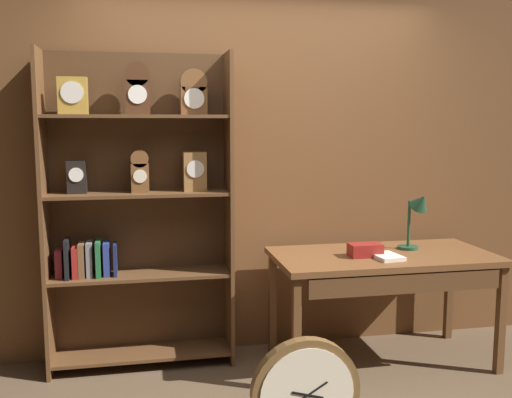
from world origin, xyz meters
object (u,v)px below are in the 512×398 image
object	(u,v)px
workbench	(385,266)
desk_lamp	(418,211)
bookshelf	(137,204)
toolbox_small	(365,250)
round_clock_large	(306,395)
open_repair_manual	(387,257)

from	to	relation	value
workbench	desk_lamp	size ratio (longest dim) A/B	3.52
bookshelf	toolbox_small	size ratio (longest dim) A/B	9.86
bookshelf	round_clock_large	world-z (taller)	bookshelf
bookshelf	toolbox_small	world-z (taller)	bookshelf
bookshelf	open_repair_manual	size ratio (longest dim) A/B	9.53
open_repair_manual	round_clock_large	size ratio (longest dim) A/B	0.37
bookshelf	round_clock_large	xyz separation A→B (m)	(0.80, -1.26, -0.80)
desk_lamp	round_clock_large	world-z (taller)	desk_lamp
bookshelf	desk_lamp	bearing A→B (deg)	-7.34
toolbox_small	open_repair_manual	world-z (taller)	toolbox_small
workbench	desk_lamp	xyz separation A→B (m)	(0.28, 0.09, 0.35)
workbench	round_clock_large	distance (m)	1.29
desk_lamp	round_clock_large	bearing A→B (deg)	-137.02
desk_lamp	open_repair_manual	distance (m)	0.45
workbench	toolbox_small	world-z (taller)	toolbox_small
bookshelf	open_repair_manual	bearing A→B (deg)	-15.63
desk_lamp	workbench	bearing A→B (deg)	-161.33
workbench	round_clock_large	world-z (taller)	workbench
bookshelf	toolbox_small	bearing A→B (deg)	-13.88
workbench	round_clock_large	xyz separation A→B (m)	(-0.81, -0.92, -0.39)
round_clock_large	workbench	bearing A→B (deg)	48.56
desk_lamp	round_clock_large	xyz separation A→B (m)	(-1.09, -1.02, -0.73)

